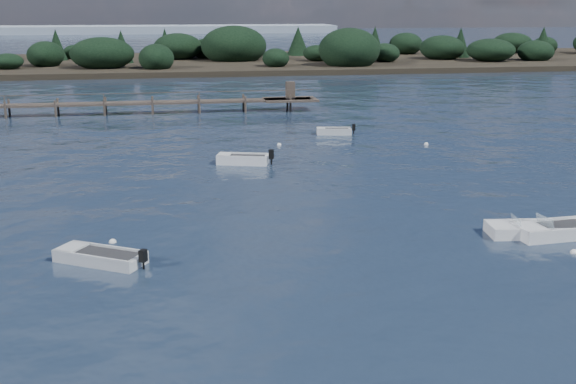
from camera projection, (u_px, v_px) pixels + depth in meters
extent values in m
plane|color=#152031|center=(236.00, 95.00, 79.66)|extent=(400.00, 400.00, 0.00)
cube|color=silver|center=(536.00, 233.00, 31.93)|extent=(4.43, 2.11, 0.62)
cube|color=silver|center=(501.00, 226.00, 31.76)|extent=(1.19, 1.55, 0.12)
cube|color=#272729|center=(544.00, 226.00, 31.87)|extent=(3.04, 1.62, 0.11)
cube|color=silver|center=(543.00, 230.00, 31.11)|extent=(4.25, 0.62, 0.12)
cube|color=silver|center=(530.00, 220.00, 32.56)|extent=(4.25, 0.62, 0.12)
cube|color=silver|center=(516.00, 221.00, 31.74)|extent=(0.28, 1.16, 0.37)
cube|color=#B4B9BC|center=(334.00, 133.00, 56.18)|extent=(2.81, 1.48, 0.62)
cube|color=#B4B9BC|center=(321.00, 129.00, 56.08)|extent=(0.79, 1.05, 0.12)
cube|color=#272729|center=(337.00, 129.00, 56.11)|extent=(1.93, 1.13, 0.11)
cube|color=#B4B9BC|center=(334.00, 130.00, 55.62)|extent=(2.66, 0.53, 0.12)
cube|color=#B4B9BC|center=(334.00, 128.00, 56.55)|extent=(2.66, 0.53, 0.12)
cube|color=black|center=(354.00, 127.00, 56.08)|extent=(0.29, 0.34, 0.49)
cylinder|color=black|center=(354.00, 133.00, 56.19)|extent=(0.10, 0.10, 0.49)
cube|color=silver|center=(243.00, 162.00, 45.94)|extent=(3.44, 2.15, 0.75)
cube|color=silver|center=(224.00, 155.00, 45.98)|extent=(1.07, 1.33, 0.15)
cube|color=#272729|center=(247.00, 157.00, 45.82)|extent=(2.38, 1.61, 0.13)
cube|color=silver|center=(241.00, 157.00, 45.28)|extent=(3.11, 1.05, 0.15)
cube|color=silver|center=(244.00, 154.00, 46.39)|extent=(3.11, 1.05, 0.15)
cube|color=black|center=(271.00, 154.00, 45.58)|extent=(0.39, 0.43, 0.59)
cylinder|color=black|center=(271.00, 162.00, 45.71)|extent=(0.13, 0.13, 0.59)
cube|color=silver|center=(563.00, 233.00, 31.84)|extent=(4.64, 2.07, 0.70)
cube|color=silver|center=(530.00, 227.00, 31.32)|extent=(1.20, 1.62, 0.14)
cube|color=#272729|center=(571.00, 226.00, 31.84)|extent=(3.17, 1.61, 0.12)
cube|color=silver|center=(575.00, 230.00, 30.99)|extent=(4.51, 0.49, 0.14)
cube|color=silver|center=(554.00, 219.00, 32.47)|extent=(4.51, 0.49, 0.14)
cube|color=silver|center=(545.00, 221.00, 31.43)|extent=(0.26, 1.24, 0.42)
cube|color=#B4B9BC|center=(101.00, 260.00, 28.56)|extent=(3.79, 3.05, 0.60)
cube|color=#B4B9BC|center=(72.00, 248.00, 28.96)|extent=(1.38, 1.51, 0.12)
cube|color=#272729|center=(106.00, 254.00, 28.38)|extent=(2.66, 2.22, 0.10)
cube|color=#B4B9BC|center=(90.00, 257.00, 27.90)|extent=(3.13, 1.97, 0.12)
cube|color=#B4B9BC|center=(110.00, 247.00, 29.04)|extent=(3.13, 1.97, 0.12)
cube|color=black|center=(143.00, 256.00, 27.73)|extent=(0.36, 0.37, 0.47)
cylinder|color=black|center=(144.00, 266.00, 27.83)|extent=(0.12, 0.12, 0.47)
sphere|color=silver|center=(574.00, 253.00, 29.63)|extent=(0.32, 0.32, 0.32)
sphere|color=silver|center=(113.00, 242.00, 30.94)|extent=(0.32, 0.32, 0.32)
sphere|color=silver|center=(279.00, 145.00, 51.95)|extent=(0.32, 0.32, 0.32)
sphere|color=silver|center=(426.00, 145.00, 52.19)|extent=(0.32, 0.32, 0.32)
cube|color=#463B33|center=(290.00, 100.00, 68.62)|extent=(5.00, 3.20, 0.18)
cube|color=#463B33|center=(290.00, 90.00, 68.39)|extent=(0.80, 0.80, 1.60)
cylinder|color=#463B33|center=(6.00, 114.00, 63.75)|extent=(0.20, 0.20, 2.20)
cylinder|color=#463B33|center=(10.00, 111.00, 65.38)|extent=(0.20, 0.20, 2.20)
cylinder|color=#463B33|center=(56.00, 113.00, 64.45)|extent=(0.20, 0.20, 2.20)
cylinder|color=#463B33|center=(58.00, 110.00, 66.08)|extent=(0.20, 0.20, 2.20)
cylinder|color=#463B33|center=(105.00, 112.00, 65.14)|extent=(0.20, 0.20, 2.20)
cylinder|color=#463B33|center=(106.00, 109.00, 66.77)|extent=(0.20, 0.20, 2.20)
cylinder|color=#463B33|center=(153.00, 110.00, 65.84)|extent=(0.20, 0.20, 2.20)
cylinder|color=#463B33|center=(153.00, 108.00, 67.47)|extent=(0.20, 0.20, 2.20)
cylinder|color=#463B33|center=(200.00, 109.00, 66.54)|extent=(0.20, 0.20, 2.20)
cylinder|color=#463B33|center=(199.00, 107.00, 68.17)|extent=(0.20, 0.20, 2.20)
cylinder|color=#463B33|center=(245.00, 108.00, 67.24)|extent=(0.20, 0.20, 2.20)
cylinder|color=#463B33|center=(243.00, 106.00, 68.87)|extent=(0.20, 0.20, 2.20)
cylinder|color=#463B33|center=(290.00, 107.00, 67.94)|extent=(0.20, 0.20, 2.20)
cylinder|color=#463B33|center=(287.00, 105.00, 69.57)|extent=(0.20, 0.20, 2.20)
cube|color=black|center=(360.00, 63.00, 121.87)|extent=(190.00, 40.00, 1.60)
ellipsoid|color=black|center=(360.00, 46.00, 121.15)|extent=(180.50, 36.00, 4.40)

